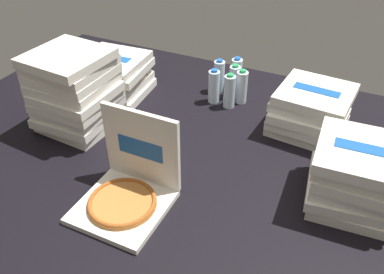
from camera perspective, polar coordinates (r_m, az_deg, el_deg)
ground_plane at (r=2.00m, az=0.15°, el=-5.40°), size 3.20×2.40×0.02m
open_pizza_box at (r=1.82m, az=-8.91°, el=-6.94°), size 0.37×0.39×0.40m
pizza_stack_center_far at (r=2.62m, az=-10.82°, el=8.44°), size 0.44×0.43×0.25m
pizza_stack_center_near at (r=2.32m, az=16.29°, el=3.62°), size 0.42×0.43×0.25m
pizza_stack_right_mid at (r=1.90m, az=22.32°, el=-5.04°), size 0.43×0.42×0.30m
pizza_stack_left_mid at (r=2.29m, az=-16.08°, el=6.19°), size 0.41×0.42×0.45m
water_bottle_0 at (r=2.62m, az=3.81°, el=8.51°), size 0.07×0.07×0.22m
water_bottle_1 at (r=2.56m, az=5.98°, el=7.75°), size 0.07×0.07×0.22m
water_bottle_2 at (r=2.50m, az=3.09°, el=7.09°), size 0.07×0.07×0.22m
water_bottle_3 at (r=2.51m, az=6.97°, el=6.97°), size 0.07×0.07×0.22m
water_bottle_4 at (r=2.65m, az=6.24°, el=8.77°), size 0.07×0.07×0.22m
water_bottle_5 at (r=2.45m, az=5.27°, el=6.40°), size 0.07×0.07×0.22m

